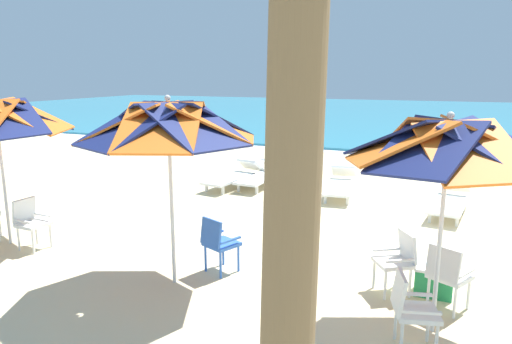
% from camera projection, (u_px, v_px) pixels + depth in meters
% --- Properties ---
extents(ground_plane, '(80.00, 80.00, 0.00)m').
position_uv_depth(ground_plane, '(402.00, 242.00, 8.21)').
color(ground_plane, beige).
extents(sea, '(80.00, 36.00, 0.10)m').
position_uv_depth(sea, '(438.00, 115.00, 33.07)').
color(sea, teal).
rests_on(sea, ground).
extents(surf_foam, '(80.00, 0.70, 0.01)m').
position_uv_depth(surf_foam, '(426.00, 158.00, 16.53)').
color(surf_foam, white).
rests_on(surf_foam, ground).
extents(beach_umbrella_0, '(2.26, 2.26, 2.55)m').
position_uv_depth(beach_umbrella_0, '(448.00, 145.00, 4.93)').
color(beach_umbrella_0, silver).
rests_on(beach_umbrella_0, ground).
extents(plastic_chair_0, '(0.63, 0.61, 0.87)m').
position_uv_depth(plastic_chair_0, '(398.00, 258.00, 6.23)').
color(plastic_chair_0, white).
rests_on(plastic_chair_0, ground).
extents(plastic_chair_1, '(0.60, 0.61, 0.87)m').
position_uv_depth(plastic_chair_1, '(448.00, 274.00, 5.75)').
color(plastic_chair_1, white).
rests_on(plastic_chair_1, ground).
extents(plastic_chair_2, '(0.57, 0.54, 0.87)m').
position_uv_depth(plastic_chair_2, '(410.00, 307.00, 4.93)').
color(plastic_chair_2, white).
rests_on(plastic_chair_2, ground).
extents(beach_umbrella_1, '(2.47, 2.47, 2.67)m').
position_uv_depth(beach_umbrella_1, '(168.00, 123.00, 6.16)').
color(beach_umbrella_1, silver).
rests_on(beach_umbrella_1, ground).
extents(plastic_chair_3, '(0.58, 0.60, 0.87)m').
position_uv_depth(plastic_chair_3, '(218.00, 241.00, 6.86)').
color(plastic_chair_3, blue).
rests_on(plastic_chair_3, ground).
extents(plastic_chair_5, '(0.49, 0.47, 0.87)m').
position_uv_depth(plastic_chair_5, '(30.00, 220.00, 7.84)').
color(plastic_chair_5, white).
rests_on(plastic_chair_5, ground).
extents(sun_lounger_0, '(0.89, 2.21, 0.62)m').
position_uv_depth(sun_lounger_0, '(450.00, 201.00, 9.84)').
color(sun_lounger_0, white).
rests_on(sun_lounger_0, ground).
extents(sun_lounger_1, '(0.87, 2.20, 0.62)m').
position_uv_depth(sun_lounger_1, '(340.00, 184.00, 11.34)').
color(sun_lounger_1, white).
rests_on(sun_lounger_1, ground).
extents(sun_lounger_2, '(0.73, 2.17, 0.62)m').
position_uv_depth(sun_lounger_2, '(262.00, 175.00, 12.31)').
color(sun_lounger_2, white).
rests_on(sun_lounger_2, ground).
extents(sun_lounger_3, '(0.96, 2.22, 0.62)m').
position_uv_depth(sun_lounger_3, '(234.00, 176.00, 12.24)').
color(sun_lounger_3, white).
rests_on(sun_lounger_3, ground).
extents(cooler_box, '(0.50, 0.34, 0.40)m').
position_uv_depth(cooler_box, '(434.00, 281.00, 6.22)').
color(cooler_box, '#238C4C').
rests_on(cooler_box, ground).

